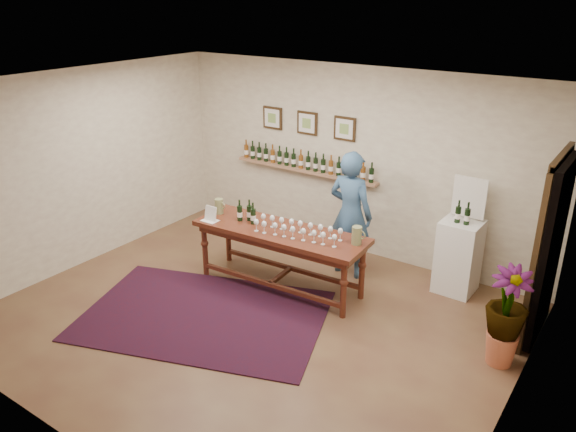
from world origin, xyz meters
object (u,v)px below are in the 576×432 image
Objects in this scene: display_pedestal at (458,256)px; person at (350,214)px; potted_plant at (506,317)px; tasting_table at (280,238)px.

person is at bearing -165.07° from display_pedestal.
person is (-1.43, -0.38, 0.40)m from display_pedestal.
person is at bearing 159.07° from potted_plant.
person reaches higher than potted_plant.
display_pedestal is 0.56× the size of person.
potted_plant is (0.94, -1.28, 0.08)m from display_pedestal.
display_pedestal reaches higher than potted_plant.
tasting_table is 2.36m from display_pedestal.
tasting_table is at bearing 179.29° from potted_plant.
display_pedestal is at bearing 28.77° from tasting_table.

